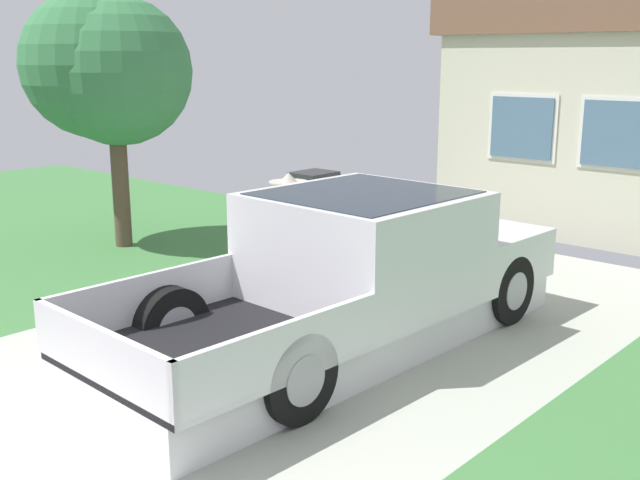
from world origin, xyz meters
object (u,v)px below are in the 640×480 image
at_px(pickup_truck, 361,275).
at_px(handbag, 276,299).
at_px(person_with_hat, 289,231).
at_px(wheeled_trash_bin, 314,200).
at_px(neighbor_tree, 109,69).

height_order(pickup_truck, handbag, pickup_truck).
relative_size(person_with_hat, wheeled_trash_bin, 1.54).
relative_size(pickup_truck, wheeled_trash_bin, 5.31).
xyz_separation_m(handbag, wheeled_trash_bin, (-2.50, 3.41, 0.44)).
relative_size(neighbor_tree, wheeled_trash_bin, 3.79).
distance_m(person_with_hat, neighbor_tree, 4.60).
distance_m(pickup_truck, wheeled_trash_bin, 5.17).
height_order(person_with_hat, handbag, person_with_hat).
bearing_deg(wheeled_trash_bin, person_with_hat, -51.90).
bearing_deg(pickup_truck, wheeled_trash_bin, 139.97).
distance_m(person_with_hat, handbag, 0.85).
relative_size(person_with_hat, handbag, 3.93).
bearing_deg(person_with_hat, neighbor_tree, -162.51).
bearing_deg(handbag, wheeled_trash_bin, 126.28).
distance_m(pickup_truck, person_with_hat, 1.50).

